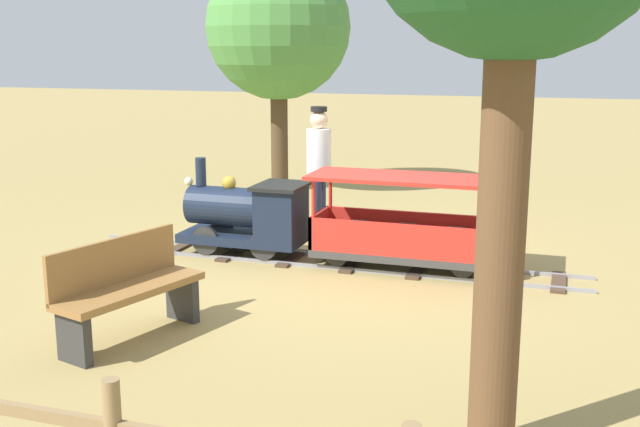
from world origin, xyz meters
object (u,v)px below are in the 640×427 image
object	(u,v)px
conductor_person	(319,161)
oak_tree_far	(278,28)
locomotive	(249,214)
passenger_car	(403,231)
park_bench	(127,290)

from	to	relation	value
conductor_person	oak_tree_far	bearing A→B (deg)	29.63
locomotive	passenger_car	distance (m)	1.77
passenger_car	oak_tree_far	size ratio (longest dim) A/B	0.53
locomotive	oak_tree_far	size ratio (longest dim) A/B	0.38
park_bench	conductor_person	bearing A→B (deg)	-6.14
locomotive	park_bench	xyz separation A→B (m)	(-2.64, -0.07, -0.07)
conductor_person	park_bench	size ratio (longest dim) A/B	1.19
park_bench	oak_tree_far	distance (m)	7.01
locomotive	conductor_person	distance (m)	1.28
locomotive	oak_tree_far	world-z (taller)	oak_tree_far
passenger_car	park_bench	distance (m)	3.14
locomotive	oak_tree_far	xyz separation A→B (m)	(3.91, 1.13, 2.13)
park_bench	oak_tree_far	xyz separation A→B (m)	(6.55, 1.20, 2.20)
locomotive	oak_tree_far	distance (m)	4.59
conductor_person	passenger_car	bearing A→B (deg)	-130.07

